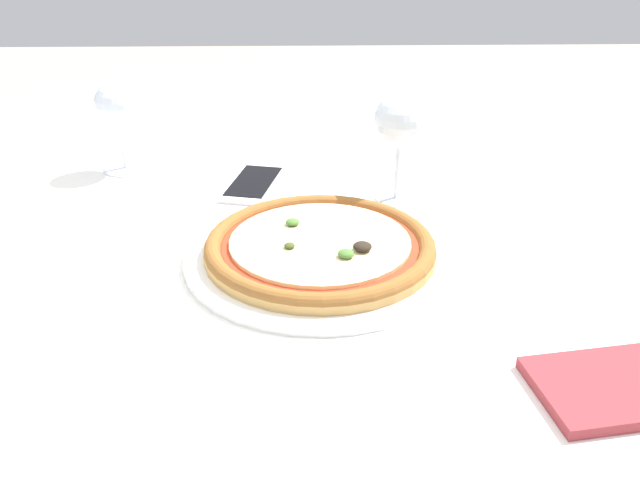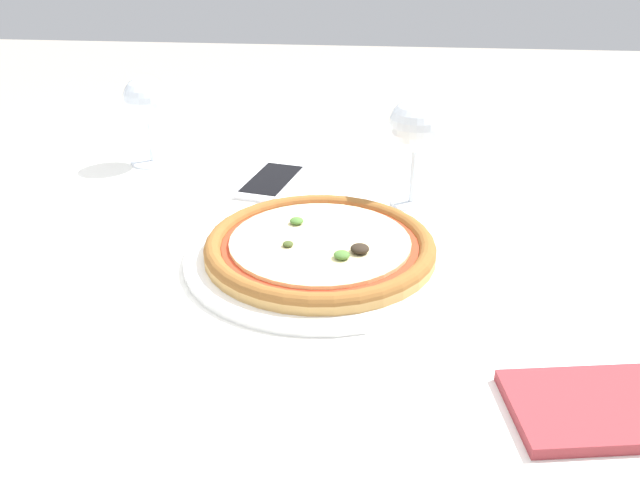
{
  "view_description": "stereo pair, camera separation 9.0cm",
  "coord_description": "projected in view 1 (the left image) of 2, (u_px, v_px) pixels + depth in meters",
  "views": [
    {
      "loc": [
        0.22,
        -0.83,
        1.19
      ],
      "look_at": [
        0.23,
        -0.03,
        0.79
      ],
      "focal_mm": 40.0,
      "sensor_mm": 36.0,
      "label": 1
    },
    {
      "loc": [
        0.31,
        -0.83,
        1.19
      ],
      "look_at": [
        0.23,
        -0.03,
        0.79
      ],
      "focal_mm": 40.0,
      "sensor_mm": 36.0,
      "label": 2
    }
  ],
  "objects": [
    {
      "name": "dining_table",
      "position": [
        148.0,
        302.0,
        0.97
      ],
      "size": [
        1.46,
        1.11,
        0.76
      ],
      "color": "brown",
      "rests_on": "ground_plane"
    },
    {
      "name": "pizza_plate",
      "position": [
        320.0,
        249.0,
        0.91
      ],
      "size": [
        0.35,
        0.35,
        0.04
      ],
      "color": "white",
      "rests_on": "dining_table"
    },
    {
      "name": "wine_glass_far_left",
      "position": [
        400.0,
        125.0,
        1.04
      ],
      "size": [
        0.08,
        0.08,
        0.16
      ],
      "color": "silver",
      "rests_on": "dining_table"
    },
    {
      "name": "wine_glass_far_right",
      "position": [
        118.0,
        108.0,
        1.16
      ],
      "size": [
        0.08,
        0.08,
        0.15
      ],
      "color": "silver",
      "rests_on": "dining_table"
    },
    {
      "name": "cell_phone",
      "position": [
        254.0,
        184.0,
        1.13
      ],
      "size": [
        0.1,
        0.16,
        0.01
      ],
      "color": "white",
      "rests_on": "dining_table"
    },
    {
      "name": "napkin_folded",
      "position": [
        614.0,
        387.0,
        0.68
      ],
      "size": [
        0.17,
        0.13,
        0.01
      ],
      "color": "#933338",
      "rests_on": "dining_table"
    }
  ]
}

